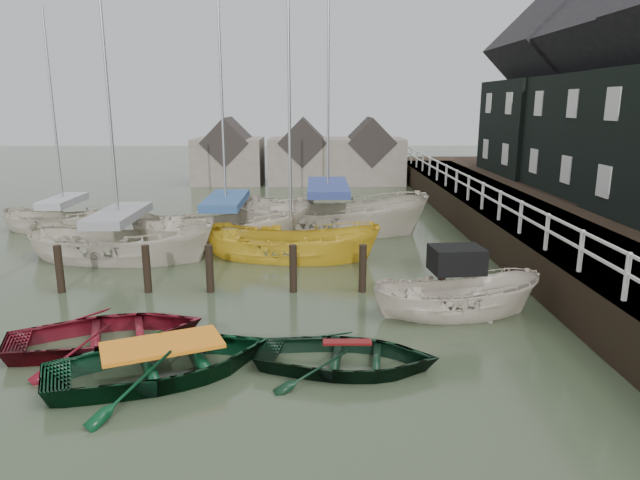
{
  "coord_description": "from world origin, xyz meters",
  "views": [
    {
      "loc": [
        1.85,
        -12.72,
        5.36
      ],
      "look_at": [
        1.98,
        3.61,
        1.4
      ],
      "focal_mm": 32.0,
      "sensor_mm": 36.0,
      "label": 1
    }
  ],
  "objects_px": {
    "rowboat_dkgreen": "(347,368)",
    "sailboat_d": "(328,230)",
    "rowboat_green": "(164,376)",
    "rowboat_red": "(109,346)",
    "sailboat_c": "(291,257)",
    "motorboat": "(455,311)",
    "sailboat_a": "(122,257)",
    "sailboat_b": "(227,240)",
    "sailboat_e": "(66,229)"
  },
  "relations": [
    {
      "from": "sailboat_b",
      "to": "sailboat_d",
      "type": "height_order",
      "value": "sailboat_d"
    },
    {
      "from": "sailboat_b",
      "to": "sailboat_e",
      "type": "relative_size",
      "value": 1.13
    },
    {
      "from": "rowboat_green",
      "to": "sailboat_a",
      "type": "xyz_separation_m",
      "value": [
        -3.78,
        8.88,
        0.06
      ]
    },
    {
      "from": "rowboat_green",
      "to": "sailboat_e",
      "type": "relative_size",
      "value": 0.44
    },
    {
      "from": "rowboat_red",
      "to": "sailboat_d",
      "type": "height_order",
      "value": "sailboat_d"
    },
    {
      "from": "sailboat_d",
      "to": "motorboat",
      "type": "bearing_deg",
      "value": -153.68
    },
    {
      "from": "rowboat_red",
      "to": "sailboat_c",
      "type": "bearing_deg",
      "value": -45.94
    },
    {
      "from": "motorboat",
      "to": "sailboat_c",
      "type": "distance_m",
      "value": 7.21
    },
    {
      "from": "sailboat_b",
      "to": "sailboat_c",
      "type": "xyz_separation_m",
      "value": [
        2.63,
        -2.47,
        -0.05
      ]
    },
    {
      "from": "rowboat_dkgreen",
      "to": "sailboat_d",
      "type": "bearing_deg",
      "value": 8.02
    },
    {
      "from": "motorboat",
      "to": "sailboat_d",
      "type": "bearing_deg",
      "value": 11.79
    },
    {
      "from": "rowboat_red",
      "to": "sailboat_b",
      "type": "distance_m",
      "value": 10.06
    },
    {
      "from": "sailboat_a",
      "to": "sailboat_d",
      "type": "relative_size",
      "value": 0.85
    },
    {
      "from": "sailboat_b",
      "to": "sailboat_a",
      "type": "bearing_deg",
      "value": 108.43
    },
    {
      "from": "sailboat_a",
      "to": "sailboat_b",
      "type": "distance_m",
      "value": 4.21
    },
    {
      "from": "sailboat_e",
      "to": "motorboat",
      "type": "bearing_deg",
      "value": -121.17
    },
    {
      "from": "rowboat_green",
      "to": "sailboat_a",
      "type": "distance_m",
      "value": 9.65
    },
    {
      "from": "rowboat_red",
      "to": "rowboat_dkgreen",
      "type": "distance_m",
      "value": 5.44
    },
    {
      "from": "motorboat",
      "to": "sailboat_a",
      "type": "bearing_deg",
      "value": 56.29
    },
    {
      "from": "sailboat_e",
      "to": "sailboat_a",
      "type": "bearing_deg",
      "value": -135.55
    },
    {
      "from": "sailboat_b",
      "to": "sailboat_c",
      "type": "height_order",
      "value": "sailboat_b"
    },
    {
      "from": "sailboat_b",
      "to": "sailboat_e",
      "type": "distance_m",
      "value": 7.52
    },
    {
      "from": "sailboat_a",
      "to": "sailboat_e",
      "type": "distance_m",
      "value": 6.05
    },
    {
      "from": "motorboat",
      "to": "sailboat_c",
      "type": "relative_size",
      "value": 0.43
    },
    {
      "from": "motorboat",
      "to": "sailboat_c",
      "type": "height_order",
      "value": "sailboat_c"
    },
    {
      "from": "rowboat_green",
      "to": "sailboat_a",
      "type": "height_order",
      "value": "sailboat_a"
    },
    {
      "from": "motorboat",
      "to": "sailboat_d",
      "type": "height_order",
      "value": "sailboat_d"
    },
    {
      "from": "sailboat_d",
      "to": "sailboat_c",
      "type": "bearing_deg",
      "value": 170.27
    },
    {
      "from": "rowboat_red",
      "to": "sailboat_a",
      "type": "distance_m",
      "value": 7.71
    },
    {
      "from": "rowboat_dkgreen",
      "to": "sailboat_e",
      "type": "height_order",
      "value": "sailboat_e"
    },
    {
      "from": "rowboat_red",
      "to": "sailboat_c",
      "type": "xyz_separation_m",
      "value": [
        3.81,
        7.52,
        0.01
      ]
    },
    {
      "from": "sailboat_a",
      "to": "sailboat_b",
      "type": "relative_size",
      "value": 0.9
    },
    {
      "from": "sailboat_d",
      "to": "rowboat_red",
      "type": "bearing_deg",
      "value": 164.75
    },
    {
      "from": "rowboat_red",
      "to": "sailboat_b",
      "type": "height_order",
      "value": "sailboat_b"
    },
    {
      "from": "sailboat_d",
      "to": "sailboat_b",
      "type": "bearing_deg",
      "value": 121.41
    },
    {
      "from": "rowboat_green",
      "to": "sailboat_c",
      "type": "bearing_deg",
      "value": -37.1
    },
    {
      "from": "rowboat_dkgreen",
      "to": "sailboat_a",
      "type": "height_order",
      "value": "sailboat_a"
    },
    {
      "from": "motorboat",
      "to": "sailboat_e",
      "type": "distance_m",
      "value": 17.58
    },
    {
      "from": "rowboat_green",
      "to": "sailboat_d",
      "type": "bearing_deg",
      "value": -38.65
    },
    {
      "from": "sailboat_d",
      "to": "sailboat_e",
      "type": "xyz_separation_m",
      "value": [
        -11.26,
        0.35,
        0.01
      ]
    },
    {
      "from": "rowboat_dkgreen",
      "to": "sailboat_c",
      "type": "relative_size",
      "value": 0.36
    },
    {
      "from": "rowboat_green",
      "to": "sailboat_d",
      "type": "distance_m",
      "value": 13.61
    },
    {
      "from": "rowboat_green",
      "to": "sailboat_b",
      "type": "bearing_deg",
      "value": -21.21
    },
    {
      "from": "rowboat_dkgreen",
      "to": "motorboat",
      "type": "relative_size",
      "value": 0.83
    },
    {
      "from": "rowboat_green",
      "to": "sailboat_e",
      "type": "bearing_deg",
      "value": 6.25
    },
    {
      "from": "sailboat_c",
      "to": "sailboat_d",
      "type": "relative_size",
      "value": 0.86
    },
    {
      "from": "rowboat_dkgreen",
      "to": "sailboat_a",
      "type": "xyz_separation_m",
      "value": [
        -7.47,
        8.55,
        0.06
      ]
    },
    {
      "from": "sailboat_e",
      "to": "sailboat_c",
      "type": "bearing_deg",
      "value": -110.42
    },
    {
      "from": "rowboat_red",
      "to": "rowboat_green",
      "type": "height_order",
      "value": "rowboat_green"
    },
    {
      "from": "sailboat_a",
      "to": "sailboat_e",
      "type": "relative_size",
      "value": 1.02
    }
  ]
}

